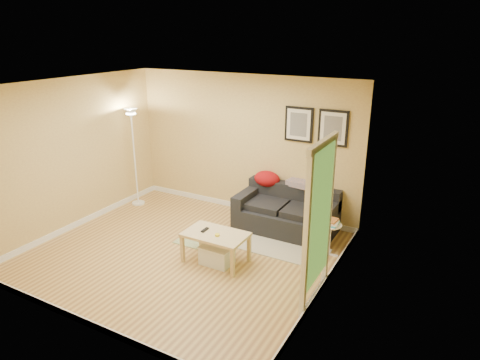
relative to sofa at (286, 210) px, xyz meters
The scene contains 25 objects.
floor 1.91m from the sofa, 125.27° to the right, with size 4.50×4.50×0.00m, color tan.
ceiling 2.91m from the sofa, 125.27° to the right, with size 4.50×4.50×0.00m, color white.
wall_back 1.50m from the sofa, 156.53° to the left, with size 4.50×4.50×0.00m, color #D9BF6F.
wall_front 3.81m from the sofa, 107.05° to the right, with size 4.50×4.50×0.00m, color #D9BF6F.
wall_left 3.78m from the sofa, 155.34° to the right, with size 4.00×4.00×0.00m, color #D9BF6F.
wall_right 2.14m from the sofa, 52.65° to the right, with size 4.00×4.00×0.00m, color #D9BF6F.
baseboard_back 1.22m from the sofa, 156.97° to the left, with size 4.50×0.02×0.10m, color white.
baseboard_front 3.70m from the sofa, 107.09° to the right, with size 4.50×0.02×0.10m, color white.
baseboard_left 3.67m from the sofa, 155.27° to the right, with size 0.02×4.00×0.10m, color white.
baseboard_right 1.95m from the sofa, 52.89° to the right, with size 0.02×4.00×0.10m, color white.
sofa is the anchor object (origin of this frame).
red_throw 0.72m from the sofa, 148.73° to the left, with size 0.48×0.36×0.28m, color maroon, non-canonical shape.
plaid_throw 0.54m from the sofa, 74.05° to the left, with size 0.42×0.26×0.10m, color tan, non-canonical shape.
framed_print_left 1.49m from the sofa, 90.29° to the left, with size 0.50×0.04×0.60m, color black, non-canonical shape.
framed_print_right 1.61m from the sofa, 36.67° to the left, with size 0.50×0.04×0.60m, color black, non-canonical shape.
area_rug 0.69m from the sofa, 85.04° to the right, with size 1.25×0.85×0.01m, color #B9B392.
green_runner 1.59m from the sofa, 134.97° to the right, with size 0.70×0.50×0.01m, color #668C4C.
coffee_table 1.59m from the sofa, 108.30° to the right, with size 0.94×0.57×0.47m, color #D0BA7F, non-canonical shape.
remote_control 1.65m from the sofa, 114.62° to the right, with size 0.05×0.16×0.02m, color black.
tape_roll 1.62m from the sofa, 105.30° to the right, with size 0.07×0.07×0.03m, color yellow.
storage_bin 1.63m from the sofa, 106.30° to the right, with size 0.47×0.35×0.29m, color white, non-canonical shape.
side_table 1.06m from the sofa, 27.34° to the right, with size 0.34×0.34×0.52m, color white, non-canonical shape.
book_stack 1.09m from the sofa, 27.02° to the right, with size 0.19×0.25×0.08m, color teal, non-canonical shape.
floor_lamp 3.14m from the sofa, behind, with size 0.25×0.25×1.94m, color white, non-canonical shape.
doorway 2.12m from the sofa, 56.36° to the right, with size 0.12×1.01×2.13m, color white, non-canonical shape.
Camera 1 is at (3.66, -4.81, 3.32)m, focal length 32.01 mm.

